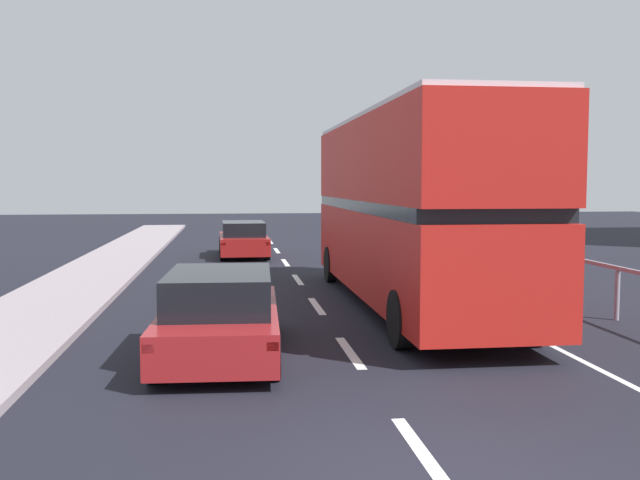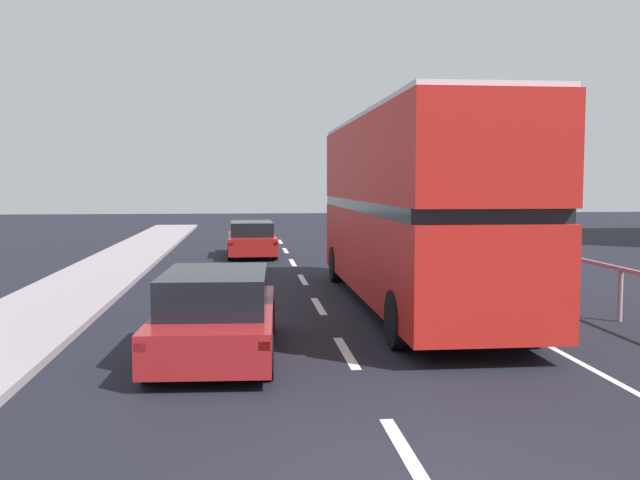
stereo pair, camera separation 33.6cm
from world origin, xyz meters
name	(u,v)px [view 1 (the left image)]	position (x,y,z in m)	size (l,w,h in m)	color
lane_paint_markings	(424,314)	(2.15, 8.39, 0.00)	(3.68, 46.00, 0.01)	silver
bridge_side_railing	(577,267)	(5.89, 9.00, 0.90)	(0.10, 42.00, 1.11)	gray
double_decker_bus_red	(409,205)	(2.07, 9.43, 2.31)	(2.62, 11.31, 4.31)	red
hatchback_car_near	(220,315)	(-2.13, 5.24, 0.67)	(2.04, 4.65, 1.39)	maroon
sedan_car_ahead	(243,240)	(-1.42, 21.11, 0.65)	(1.88, 4.44, 1.33)	maroon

